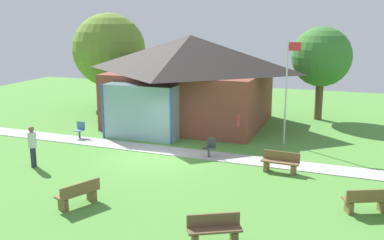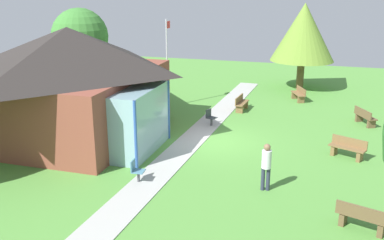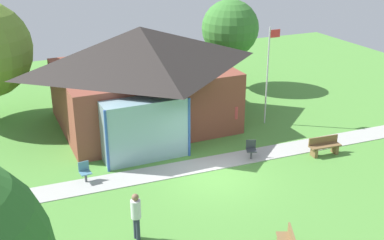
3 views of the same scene
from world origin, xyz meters
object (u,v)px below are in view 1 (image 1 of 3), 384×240
Objects in this scene: tree_behind_pavilion_left at (109,50)px; tree_behind_pavilion_right at (321,57)px; patio_chair_west at (80,130)px; pavilion at (189,78)px; flagpole at (287,87)px; bench_front_right at (214,230)px; bench_lawn_far_right at (367,201)px; visitor_near_flagpole at (239,123)px; patio_chair_lawn_spare at (210,148)px; bench_front_center at (78,194)px; bench_mid_right at (280,163)px; visitor_strolling_lawn at (32,143)px.

tree_behind_pavilion_right is at bearing -0.34° from tree_behind_pavilion_left.
tree_behind_pavilion_right is at bearing -147.32° from patio_chair_west.
pavilion is 1.83× the size of flagpole.
bench_front_right and bench_lawn_far_right have the same top height.
pavilion is 5.17m from visitor_near_flagpole.
bench_lawn_far_right is 1.80× the size of patio_chair_lawn_spare.
bench_front_right is at bearing -77.57° from bench_front_center.
flagpole is 14.67m from tree_behind_pavilion_left.
patio_chair_lawn_spare is 10.92m from tree_behind_pavilion_right.
visitor_near_flagpole is 13.32m from tree_behind_pavilion_left.
bench_mid_right is 1.78× the size of patio_chair_lawn_spare.
flagpole is 11.89m from visitor_strolling_lawn.
visitor_near_flagpole reaches higher than bench_front_center.
flagpole is 0.92× the size of tree_behind_pavilion_right.
flagpole is 8.58m from bench_lawn_far_right.
bench_front_center is at bearing -111.77° from tree_behind_pavilion_right.
patio_chair_lawn_spare is (-6.48, 4.02, 0.01)m from bench_lawn_far_right.
bench_mid_right is at bearing -174.92° from patio_chair_lawn_spare.
bench_front_center is 1.80× the size of patio_chair_west.
tree_behind_pavilion_right reaches higher than visitor_near_flagpole.
bench_front_center is at bearing -39.27° from bench_front_right.
visitor_strolling_lawn is (-9.40, -7.05, -1.82)m from flagpole.
patio_chair_west is 0.13× the size of tree_behind_pavilion_left.
tree_behind_pavilion_left reaches higher than patio_chair_west.
tree_behind_pavilion_left reaches higher than bench_front_center.
visitor_near_flagpole reaches higher than bench_lawn_far_right.
flagpole is 10.69m from patio_chair_west.
tree_behind_pavilion_right is (10.51, 13.30, 2.76)m from visitor_strolling_lawn.
visitor_near_flagpole is 8.10m from tree_behind_pavilion_right.
flagpole is at bearing -171.50° from patio_chair_west.
bench_front_center is 17.76m from tree_behind_pavilion_right.
bench_mid_right and bench_lawn_far_right have the same top height.
tree_behind_pavilion_right is (-2.53, 13.63, 3.38)m from bench_lawn_far_right.
bench_lawn_far_right is 14.62m from patio_chair_west.
bench_mid_right is at bearing -124.68° from bench_front_right.
visitor_near_flagpole is 1.00× the size of visitor_strolling_lawn.
patio_chair_west is 4.71m from visitor_strolling_lawn.
visitor_near_flagpole is (0.65, 2.75, 0.61)m from patio_chair_lawn_spare.
bench_front_center is 0.24× the size of tree_behind_pavilion_left.
visitor_near_flagpole is at bearing -164.57° from flagpole.
patio_chair_lawn_spare reaches higher than bench_front_right.
pavilion reaches higher than visitor_strolling_lawn.
bench_lawn_far_right is 7.63m from patio_chair_lawn_spare.
patio_chair_west reaches higher than bench_mid_right.
bench_front_center is (0.58, -12.50, -2.26)m from pavilion.
pavilion reaches higher than bench_front_right.
patio_chair_west is 0.49× the size of visitor_near_flagpole.
tree_behind_pavilion_left is at bearing 49.66° from bench_front_center.
flagpole is 5.95× the size of patio_chair_west.
visitor_near_flagpole is (3.74, -3.17, -1.64)m from pavilion.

